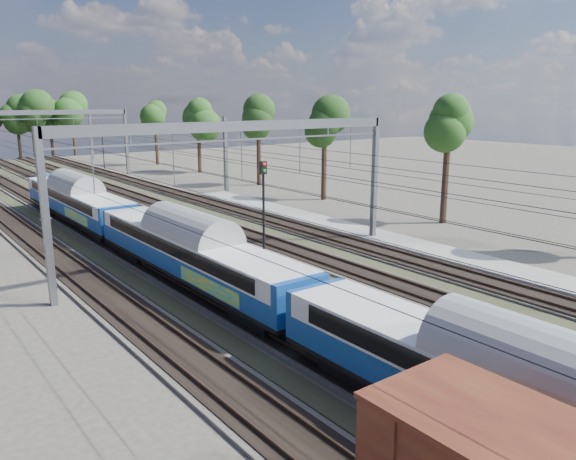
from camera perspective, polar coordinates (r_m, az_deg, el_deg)
track_bed at (r=48.54m, az=-14.15°, el=0.63°), size 21.00×130.00×0.34m
platform at (r=37.06m, az=20.24°, el=-3.53°), size 3.00×70.00×0.30m
catenary at (r=54.90m, az=-17.41°, el=8.48°), size 25.65×130.00×9.00m
tree_belt at (r=94.95m, az=-22.83°, el=11.05°), size 38.99×101.08×12.21m
emu_train at (r=30.97m, az=-9.44°, el=-1.54°), size 2.91×61.50×4.25m
worker at (r=82.85m, az=-23.73°, el=5.51°), size 0.54×0.72×1.82m
signal_near at (r=35.17m, az=-2.50°, el=3.10°), size 0.41×0.38×6.54m
signal_far at (r=90.35m, az=-18.31°, el=8.37°), size 0.43×0.39×6.10m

